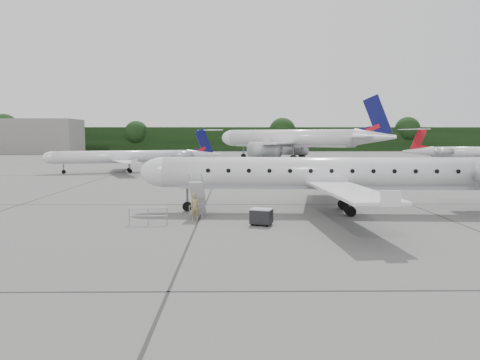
{
  "coord_description": "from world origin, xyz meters",
  "views": [
    {
      "loc": [
        -3.67,
        -28.78,
        5.26
      ],
      "look_at": [
        -3.31,
        2.13,
        2.3
      ],
      "focal_mm": 35.0,
      "sensor_mm": 36.0,
      "label": 1
    }
  ],
  "objects": [
    {
      "name": "baggage_cart",
      "position": [
        -2.1,
        -1.73,
        0.52
      ],
      "size": [
        1.45,
        1.31,
        1.04
      ],
      "primitive_type": null,
      "rotation": [
        0.0,
        0.0,
        -0.33
      ],
      "color": "black",
      "rests_on": "ground"
    },
    {
      "name": "treeline",
      "position": [
        0.0,
        130.0,
        4.0
      ],
      "size": [
        260.0,
        4.0,
        8.0
      ],
      "primitive_type": "cube",
      "color": "black",
      "rests_on": "ground"
    },
    {
      "name": "main_regional_jet",
      "position": [
        2.93,
        2.8,
        3.77
      ],
      "size": [
        30.66,
        22.93,
        7.55
      ],
      "primitive_type": null,
      "rotation": [
        0.0,
        0.0,
        -0.06
      ],
      "color": "silver",
      "rests_on": "ground"
    },
    {
      "name": "passenger",
      "position": [
        -6.13,
        0.01,
        0.83
      ],
      "size": [
        0.67,
        0.51,
        1.66
      ],
      "primitive_type": "imported",
      "rotation": [
        0.0,
        0.0,
        0.19
      ],
      "color": "#91774F",
      "rests_on": "ground"
    },
    {
      "name": "safety_railing",
      "position": [
        -8.74,
        -1.69,
        0.5
      ],
      "size": [
        2.2,
        0.14,
        1.0
      ],
      "primitive_type": null,
      "rotation": [
        0.0,
        0.0,
        0.03
      ],
      "color": "gray",
      "rests_on": "ground"
    },
    {
      "name": "bg_narrowbody",
      "position": [
        8.14,
        70.96,
        6.47
      ],
      "size": [
        44.24,
        40.7,
        12.94
      ],
      "primitive_type": null,
      "rotation": [
        0.0,
        0.0,
        -0.53
      ],
      "color": "silver",
      "rests_on": "ground"
    },
    {
      "name": "ground",
      "position": [
        0.0,
        0.0,
        0.0
      ],
      "size": [
        320.0,
        320.0,
        0.0
      ],
      "primitive_type": "plane",
      "color": "#5F5F5C",
      "rests_on": "ground"
    },
    {
      "name": "terminal_building",
      "position": [
        -70.0,
        110.0,
        5.0
      ],
      "size": [
        40.0,
        14.0,
        10.0
      ],
      "primitive_type": "cube",
      "color": "slate",
      "rests_on": "ground"
    },
    {
      "name": "bg_regional_left",
      "position": [
        -19.5,
        37.63,
        3.11
      ],
      "size": [
        27.6,
        23.16,
        6.22
      ],
      "primitive_type": null,
      "rotation": [
        0.0,
        0.0,
        0.29
      ],
      "color": "silver",
      "rests_on": "ground"
    },
    {
      "name": "airstair",
      "position": [
        -6.06,
        1.2,
        1.18
      ],
      "size": [
        0.97,
        2.13,
        2.36
      ],
      "primitive_type": null,
      "rotation": [
        0.0,
        0.0,
        -0.06
      ],
      "color": "silver",
      "rests_on": "ground"
    }
  ]
}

